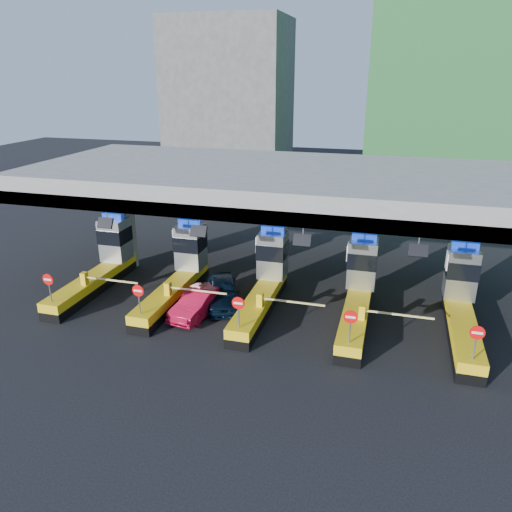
# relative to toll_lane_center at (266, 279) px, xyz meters

# --- Properties ---
(ground) EXTENTS (120.00, 120.00, 0.00)m
(ground) POSITION_rel_toll_lane_center_xyz_m (-0.00, -0.28, -1.40)
(ground) COLOR black
(ground) RESTS_ON ground
(toll_canopy) EXTENTS (28.00, 12.09, 7.00)m
(toll_canopy) POSITION_rel_toll_lane_center_xyz_m (-0.00, 2.59, 4.74)
(toll_canopy) COLOR slate
(toll_canopy) RESTS_ON ground
(toll_lane_far_left) EXTENTS (4.43, 8.00, 4.16)m
(toll_lane_far_left) POSITION_rel_toll_lane_center_xyz_m (-10.00, 0.00, 0.00)
(toll_lane_far_left) COLOR black
(toll_lane_far_left) RESTS_ON ground
(toll_lane_left) EXTENTS (4.43, 8.00, 4.16)m
(toll_lane_left) POSITION_rel_toll_lane_center_xyz_m (-5.00, 0.00, 0.00)
(toll_lane_left) COLOR black
(toll_lane_left) RESTS_ON ground
(toll_lane_center) EXTENTS (4.43, 8.00, 4.16)m
(toll_lane_center) POSITION_rel_toll_lane_center_xyz_m (0.00, 0.00, 0.00)
(toll_lane_center) COLOR black
(toll_lane_center) RESTS_ON ground
(toll_lane_right) EXTENTS (4.43, 8.00, 4.16)m
(toll_lane_right) POSITION_rel_toll_lane_center_xyz_m (5.00, 0.00, 0.00)
(toll_lane_right) COLOR black
(toll_lane_right) RESTS_ON ground
(toll_lane_far_right) EXTENTS (4.43, 8.00, 4.16)m
(toll_lane_far_right) POSITION_rel_toll_lane_center_xyz_m (10.00, 0.00, 0.00)
(toll_lane_far_right) COLOR black
(toll_lane_far_right) RESTS_ON ground
(bg_building_scaffold) EXTENTS (18.00, 12.00, 28.00)m
(bg_building_scaffold) POSITION_rel_toll_lane_center_xyz_m (12.00, 31.72, 12.60)
(bg_building_scaffold) COLOR #1E5926
(bg_building_scaffold) RESTS_ON ground
(bg_building_concrete) EXTENTS (14.00, 10.00, 18.00)m
(bg_building_concrete) POSITION_rel_toll_lane_center_xyz_m (-14.00, 35.72, 7.60)
(bg_building_concrete) COLOR #4C4C49
(bg_building_concrete) RESTS_ON ground
(van) EXTENTS (3.26, 4.71, 1.49)m
(van) POSITION_rel_toll_lane_center_xyz_m (-2.18, -0.87, -0.65)
(van) COLOR black
(van) RESTS_ON ground
(red_car) EXTENTS (2.08, 4.25, 1.34)m
(red_car) POSITION_rel_toll_lane_center_xyz_m (-3.02, -2.30, -0.73)
(red_car) COLOR red
(red_car) RESTS_ON ground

